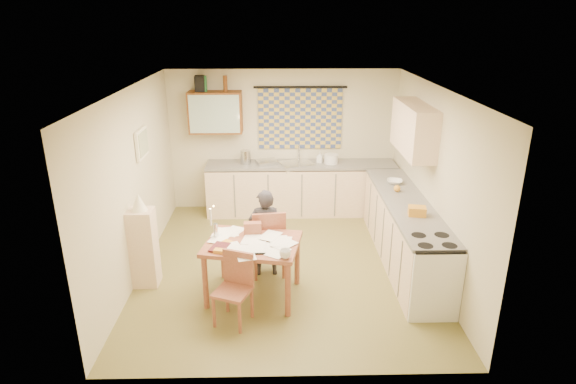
{
  "coord_description": "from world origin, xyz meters",
  "views": [
    {
      "loc": [
        -0.1,
        -6.08,
        3.38
      ],
      "look_at": [
        0.04,
        0.2,
        1.04
      ],
      "focal_mm": 30.0,
      "sensor_mm": 36.0,
      "label": 1
    }
  ],
  "objects_px": {
    "person": "(265,233)",
    "dining_table": "(253,269)",
    "counter_back": "(301,189)",
    "shelf_stand": "(144,248)",
    "counter_right": "(404,232)",
    "stove": "(430,276)",
    "chair_far": "(268,254)"
  },
  "relations": [
    {
      "from": "stove",
      "to": "shelf_stand",
      "type": "bearing_deg",
      "value": 169.52
    },
    {
      "from": "stove",
      "to": "person",
      "type": "xyz_separation_m",
      "value": [
        -1.97,
        0.89,
        0.16
      ]
    },
    {
      "from": "counter_right",
      "to": "chair_far",
      "type": "bearing_deg",
      "value": -170.22
    },
    {
      "from": "dining_table",
      "to": "person",
      "type": "bearing_deg",
      "value": 86.1
    },
    {
      "from": "chair_far",
      "to": "dining_table",
      "type": "bearing_deg",
      "value": 64.81
    },
    {
      "from": "person",
      "to": "shelf_stand",
      "type": "bearing_deg",
      "value": 4.99
    },
    {
      "from": "person",
      "to": "counter_back",
      "type": "bearing_deg",
      "value": -108.7
    },
    {
      "from": "counter_right",
      "to": "dining_table",
      "type": "distance_m",
      "value": 2.29
    },
    {
      "from": "counter_back",
      "to": "counter_right",
      "type": "relative_size",
      "value": 1.12
    },
    {
      "from": "stove",
      "to": "dining_table",
      "type": "bearing_deg",
      "value": 170.79
    },
    {
      "from": "counter_back",
      "to": "dining_table",
      "type": "xyz_separation_m",
      "value": [
        -0.73,
        -2.72,
        -0.07
      ]
    },
    {
      "from": "counter_back",
      "to": "dining_table",
      "type": "relative_size",
      "value": 2.61
    },
    {
      "from": "stove",
      "to": "shelf_stand",
      "type": "height_order",
      "value": "shelf_stand"
    },
    {
      "from": "stove",
      "to": "person",
      "type": "height_order",
      "value": "person"
    },
    {
      "from": "counter_right",
      "to": "chair_far",
      "type": "relative_size",
      "value": 3.04
    },
    {
      "from": "dining_table",
      "to": "shelf_stand",
      "type": "xyz_separation_m",
      "value": [
        -1.42,
        0.31,
        0.15
      ]
    },
    {
      "from": "counter_right",
      "to": "dining_table",
      "type": "bearing_deg",
      "value": -157.29
    },
    {
      "from": "counter_back",
      "to": "person",
      "type": "height_order",
      "value": "person"
    },
    {
      "from": "person",
      "to": "dining_table",
      "type": "bearing_deg",
      "value": 71.73
    },
    {
      "from": "counter_back",
      "to": "chair_far",
      "type": "distance_m",
      "value": 2.24
    },
    {
      "from": "counter_back",
      "to": "person",
      "type": "xyz_separation_m",
      "value": [
        -0.58,
        -2.17,
        0.16
      ]
    },
    {
      "from": "counter_back",
      "to": "stove",
      "type": "height_order",
      "value": "counter_back"
    },
    {
      "from": "counter_right",
      "to": "dining_table",
      "type": "xyz_separation_m",
      "value": [
        -2.12,
        -0.89,
        -0.07
      ]
    },
    {
      "from": "dining_table",
      "to": "person",
      "type": "distance_m",
      "value": 0.61
    },
    {
      "from": "chair_far",
      "to": "person",
      "type": "xyz_separation_m",
      "value": [
        -0.03,
        -0.0,
        0.31
      ]
    },
    {
      "from": "counter_back",
      "to": "dining_table",
      "type": "height_order",
      "value": "counter_back"
    },
    {
      "from": "chair_far",
      "to": "person",
      "type": "relative_size",
      "value": 0.79
    },
    {
      "from": "counter_right",
      "to": "shelf_stand",
      "type": "xyz_separation_m",
      "value": [
        -3.54,
        -0.57,
        0.08
      ]
    },
    {
      "from": "stove",
      "to": "chair_far",
      "type": "bearing_deg",
      "value": 155.22
    },
    {
      "from": "counter_right",
      "to": "counter_back",
      "type": "bearing_deg",
      "value": 127.08
    },
    {
      "from": "counter_right",
      "to": "stove",
      "type": "relative_size",
      "value": 3.24
    },
    {
      "from": "counter_right",
      "to": "shelf_stand",
      "type": "distance_m",
      "value": 3.59
    }
  ]
}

